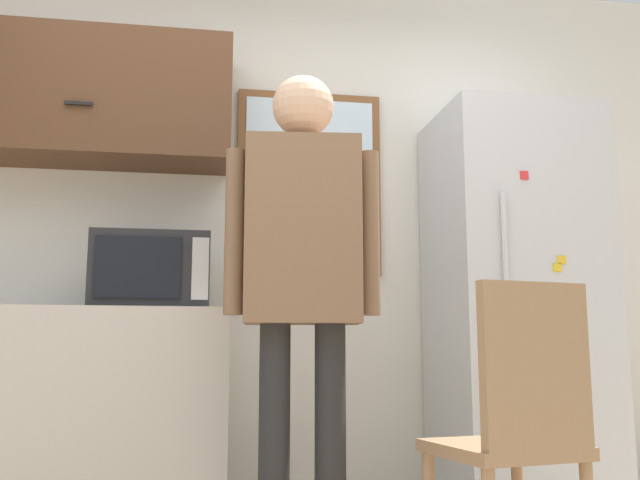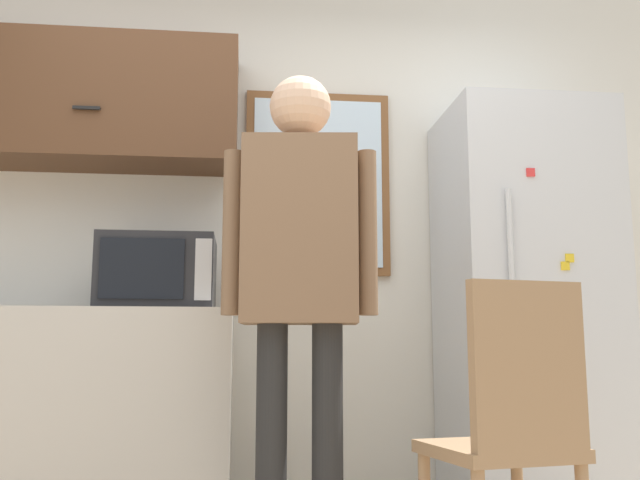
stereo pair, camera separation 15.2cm
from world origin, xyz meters
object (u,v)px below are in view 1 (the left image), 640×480
chair (517,423)px  person (302,255)px  refrigerator (516,308)px  microwave (152,273)px

chair → person: bearing=-44.1°
refrigerator → chair: size_ratio=1.99×
person → refrigerator: size_ratio=0.94×
microwave → chair: 1.63m
microwave → person: 0.81m
microwave → chair: microwave is taller
person → chair: bearing=-26.9°
person → refrigerator: (1.10, 0.61, -0.14)m
microwave → chair: size_ratio=0.52×
microwave → person: person is taller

